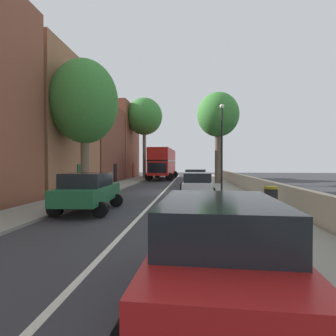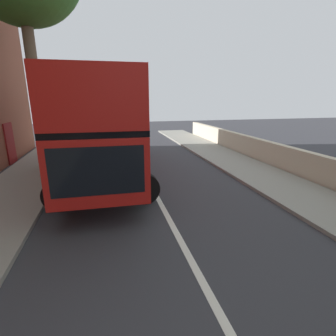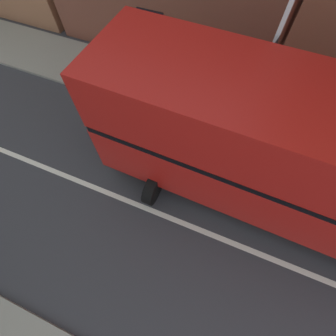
{
  "view_description": "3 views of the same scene",
  "coord_description": "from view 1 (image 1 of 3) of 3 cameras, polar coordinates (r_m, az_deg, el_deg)",
  "views": [
    {
      "loc": [
        2.09,
        -20.04,
        2.19
      ],
      "look_at": [
        -0.32,
        7.91,
        1.67
      ],
      "focal_mm": 28.58,
      "sensor_mm": 36.0,
      "label": 1
    },
    {
      "loc": [
        -1.55,
        4.81,
        3.29
      ],
      "look_at": [
        -0.07,
        10.87,
        1.55
      ],
      "focal_mm": 26.68,
      "sensor_mm": 36.0,
      "label": 2
    },
    {
      "loc": [
        2.01,
        13.85,
        7.05
      ],
      "look_at": [
        -0.96,
        12.62,
        1.21
      ],
      "focal_mm": 25.51,
      "sensor_mm": 36.0,
      "label": 3
    }
  ],
  "objects": [
    {
      "name": "ground_plane",
      "position": [
        20.27,
        -1.03,
        -5.15
      ],
      "size": [
        84.0,
        84.0,
        0.0
      ],
      "primitive_type": "plane",
      "color": "#333338"
    },
    {
      "name": "road_centre_line",
      "position": [
        20.26,
        -1.03,
        -5.13
      ],
      "size": [
        0.16,
        54.0,
        0.01
      ],
      "primitive_type": "cube",
      "color": "silver",
      "rests_on": "ground"
    },
    {
      "name": "sidewalk_left",
      "position": [
        21.33,
        -14.28,
        -4.71
      ],
      "size": [
        2.6,
        60.0,
        0.12
      ],
      "primitive_type": "cube",
      "color": "gray",
      "rests_on": "ground"
    },
    {
      "name": "sidewalk_right",
      "position": [
        20.35,
        12.88,
        -4.98
      ],
      "size": [
        2.6,
        60.0,
        0.12
      ],
      "primitive_type": "cube",
      "color": "gray",
      "rests_on": "ground"
    },
    {
      "name": "terraced_houses_left",
      "position": [
        22.54,
        -23.43,
        8.58
      ],
      "size": [
        4.07,
        47.62,
        10.83
      ],
      "color": "#9E6647",
      "rests_on": "ground"
    },
    {
      "name": "boundary_wall_right",
      "position": [
        20.57,
        17.18,
        -3.44
      ],
      "size": [
        0.36,
        54.0,
        1.19
      ],
      "primitive_type": "cube",
      "color": "beige",
      "rests_on": "ground"
    },
    {
      "name": "double_decker_bus",
      "position": [
        36.19,
        -1.09,
        1.32
      ],
      "size": [
        3.73,
        10.65,
        4.06
      ],
      "color": "#B51813",
      "rests_on": "ground"
    },
    {
      "name": "parked_car_green_left_0",
      "position": [
        12.53,
        -16.63,
        -4.52
      ],
      "size": [
        2.59,
        4.34,
        1.75
      ],
      "color": "#1E6038",
      "rests_on": "ground"
    },
    {
      "name": "parked_car_silver_right_1",
      "position": [
        23.55,
        5.91,
        -1.99
      ],
      "size": [
        2.62,
        4.5,
        1.64
      ],
      "color": "#B7BABF",
      "rests_on": "ground"
    },
    {
      "name": "parked_car_white_right_2",
      "position": [
        16.91,
        6.3,
        -3.29
      ],
      "size": [
        2.51,
        4.43,
        1.59
      ],
      "color": "silver",
      "rests_on": "ground"
    },
    {
      "name": "parked_car_red_right_3",
      "position": [
        4.14,
        10.77,
        -16.35
      ],
      "size": [
        2.51,
        4.22,
        1.69
      ],
      "color": "#AD1919",
      "rests_on": "ground"
    },
    {
      "name": "street_tree_left_0",
      "position": [
        38.94,
        -5.08,
        10.82
      ],
      "size": [
        5.13,
        5.13,
        11.36
      ],
      "color": "brown",
      "rests_on": "sidewalk_left"
    },
    {
      "name": "street_tree_right_1",
      "position": [
        28.68,
        10.63,
        10.92
      ],
      "size": [
        4.31,
        4.31,
        9.39
      ],
      "color": "brown",
      "rests_on": "sidewalk_right"
    },
    {
      "name": "street_tree_left_2",
      "position": [
        18.87,
        -17.37,
        13.23
      ],
      "size": [
        4.36,
        4.36,
        8.86
      ],
      "color": "brown",
      "rests_on": "sidewalk_left"
    },
    {
      "name": "lamppost_right",
      "position": [
        19.71,
        11.4,
        5.74
      ],
      "size": [
        0.32,
        0.32,
        6.31
      ],
      "color": "black",
      "rests_on": "sidewalk_right"
    },
    {
      "name": "litter_bin_right",
      "position": [
        11.6,
        21.08,
        -6.44
      ],
      "size": [
        0.55,
        0.55,
        1.14
      ],
      "color": "black",
      "rests_on": "sidewalk_right"
    }
  ]
}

